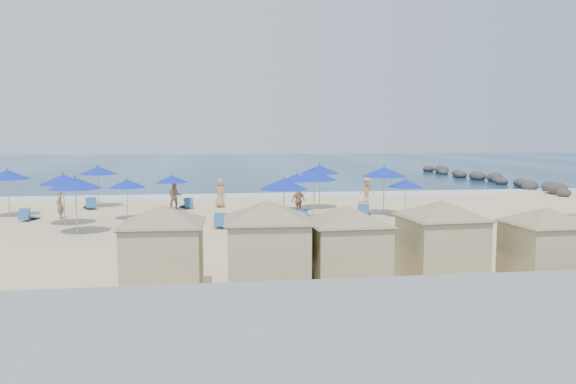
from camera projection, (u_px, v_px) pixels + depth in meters
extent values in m
plane|color=beige|center=(245.00, 235.00, 24.77)|extent=(160.00, 160.00, 0.00)
cube|color=navy|center=(220.00, 165.00, 78.94)|extent=(160.00, 80.00, 0.06)
cube|color=white|center=(231.00, 196.00, 40.03)|extent=(160.00, 2.50, 0.08)
cube|color=gray|center=(284.00, 319.00, 11.91)|extent=(160.00, 2.20, 1.10)
cube|color=gray|center=(309.00, 344.00, 8.90)|extent=(160.00, 4.00, 0.12)
ellipsoid|color=#2F2927|center=(564.00, 193.00, 39.81)|extent=(1.00, 1.00, 0.65)
ellipsoid|color=#2F2927|center=(557.00, 189.00, 41.34)|extent=(1.48, 1.48, 0.96)
ellipsoid|color=#2F2927|center=(551.00, 187.00, 42.89)|extent=(1.40, 1.40, 0.91)
ellipsoid|color=#2F2927|center=(530.00, 186.00, 44.25)|extent=(1.32, 1.32, 0.86)
ellipsoid|color=#2F2927|center=(525.00, 184.00, 45.79)|extent=(1.24, 1.24, 0.81)
ellipsoid|color=#2F2927|center=(520.00, 183.00, 47.34)|extent=(1.16, 1.16, 0.75)
ellipsoid|color=#2F2927|center=(502.00, 182.00, 48.70)|extent=(1.08, 1.08, 0.70)
ellipsoid|color=#2F2927|center=(498.00, 180.00, 50.25)|extent=(1.00, 1.00, 0.65)
ellipsoid|color=#2F2927|center=(495.00, 178.00, 51.78)|extent=(1.48, 1.48, 0.96)
ellipsoid|color=#2F2927|center=(478.00, 177.00, 53.14)|extent=(1.40, 1.40, 0.91)
ellipsoid|color=#2F2927|center=(476.00, 176.00, 54.69)|extent=(1.32, 1.32, 0.86)
ellipsoid|color=#2F2927|center=(461.00, 175.00, 56.05)|extent=(1.24, 1.24, 0.81)
ellipsoid|color=#2F2927|center=(459.00, 174.00, 57.60)|extent=(1.16, 1.16, 0.75)
ellipsoid|color=#2F2927|center=(457.00, 173.00, 59.14)|extent=(1.08, 1.08, 0.70)
ellipsoid|color=#2F2927|center=(443.00, 172.00, 60.51)|extent=(1.00, 1.00, 0.65)
ellipsoid|color=#2F2927|center=(442.00, 170.00, 62.04)|extent=(1.48, 1.48, 0.96)
ellipsoid|color=#2F2927|center=(441.00, 169.00, 63.58)|extent=(1.40, 1.40, 0.91)
ellipsoid|color=#2F2927|center=(428.00, 169.00, 64.95)|extent=(1.32, 1.32, 0.86)
cube|color=black|center=(373.00, 238.00, 21.68)|extent=(1.09, 1.09, 0.88)
cube|color=tan|center=(164.00, 261.00, 15.28)|extent=(2.12, 2.12, 2.04)
cube|color=#978262|center=(163.00, 224.00, 15.18)|extent=(2.23, 2.23, 0.08)
pyramid|color=#978262|center=(162.00, 205.00, 15.12)|extent=(4.47, 4.47, 0.51)
cube|color=tan|center=(268.00, 259.00, 15.31)|extent=(2.23, 2.23, 2.14)
cube|color=#978262|center=(267.00, 220.00, 15.19)|extent=(2.34, 2.34, 0.09)
pyramid|color=#978262|center=(267.00, 201.00, 15.14)|extent=(4.69, 4.69, 0.54)
cube|color=tan|center=(347.00, 259.00, 15.66)|extent=(2.08, 2.08, 2.00)
cube|color=#978262|center=(347.00, 223.00, 15.55)|extent=(2.18, 2.18, 0.08)
pyramid|color=#978262|center=(348.00, 205.00, 15.50)|extent=(4.38, 4.38, 0.50)
cube|color=tan|center=(441.00, 252.00, 16.41)|extent=(2.17, 2.17, 2.05)
cube|color=#978262|center=(442.00, 217.00, 16.30)|extent=(2.28, 2.28, 0.08)
pyramid|color=#978262|center=(442.00, 200.00, 16.25)|extent=(4.48, 4.48, 0.51)
cube|color=tan|center=(545.00, 257.00, 16.02)|extent=(2.00, 2.00, 1.92)
cube|color=#978262|center=(547.00, 224.00, 15.92)|extent=(2.10, 2.10, 0.08)
pyramid|color=#978262|center=(547.00, 207.00, 15.87)|extent=(4.21, 4.21, 0.48)
cylinder|color=#A5A8AD|center=(9.00, 198.00, 30.04)|extent=(0.06, 0.06, 2.10)
cone|color=#1028B6|center=(8.00, 175.00, 29.91)|extent=(2.32, 2.32, 0.50)
sphere|color=#1028B6|center=(7.00, 169.00, 29.88)|extent=(0.09, 0.09, 0.09)
cylinder|color=#A5A8AD|center=(64.00, 204.00, 27.33)|extent=(0.05, 0.05, 2.07)
cone|color=#1028B6|center=(63.00, 179.00, 27.20)|extent=(2.28, 2.28, 0.49)
sphere|color=#1028B6|center=(63.00, 173.00, 27.17)|extent=(0.09, 0.09, 0.09)
cylinder|color=#A5A8AD|center=(99.00, 190.00, 34.01)|extent=(0.05, 0.05, 2.07)
cone|color=#1028B6|center=(98.00, 170.00, 33.89)|extent=(2.28, 2.28, 0.49)
sphere|color=#1028B6|center=(98.00, 165.00, 33.85)|extent=(0.09, 0.09, 0.09)
cylinder|color=#A5A8AD|center=(76.00, 211.00, 24.84)|extent=(0.06, 0.06, 2.10)
cone|color=#1028B6|center=(75.00, 183.00, 24.71)|extent=(2.32, 2.32, 0.50)
sphere|color=#1028B6|center=(75.00, 176.00, 24.68)|extent=(0.09, 0.09, 0.09)
cylinder|color=#A5A8AD|center=(172.00, 196.00, 32.45)|extent=(0.04, 0.04, 1.70)
cone|color=#1028B6|center=(172.00, 179.00, 32.34)|extent=(1.87, 1.87, 0.40)
sphere|color=#1028B6|center=(172.00, 175.00, 32.32)|extent=(0.07, 0.07, 0.07)
cylinder|color=#A5A8AD|center=(128.00, 203.00, 29.00)|extent=(0.05, 0.05, 1.74)
cone|color=#1028B6|center=(127.00, 183.00, 28.89)|extent=(1.93, 1.93, 0.41)
sphere|color=#1028B6|center=(127.00, 179.00, 28.86)|extent=(0.07, 0.07, 0.07)
cylinder|color=#A5A8AD|center=(284.00, 210.00, 25.41)|extent=(0.05, 0.05, 2.03)
cone|color=#1028B6|center=(284.00, 184.00, 25.28)|extent=(2.24, 2.24, 0.48)
sphere|color=#1028B6|center=(284.00, 177.00, 25.25)|extent=(0.09, 0.09, 0.09)
cylinder|color=#A5A8AD|center=(297.00, 196.00, 32.30)|extent=(0.05, 0.05, 1.79)
cone|color=#1028B6|center=(297.00, 177.00, 32.19)|extent=(1.98, 1.98, 0.43)
sphere|color=#1028B6|center=(297.00, 173.00, 32.16)|extent=(0.08, 0.08, 0.08)
cylinder|color=#A5A8AD|center=(314.00, 200.00, 28.68)|extent=(0.06, 0.06, 2.17)
cone|color=#1028B6|center=(314.00, 175.00, 28.55)|extent=(2.39, 2.39, 0.51)
sphere|color=#1028B6|center=(314.00, 169.00, 28.51)|extent=(0.09, 0.09, 0.09)
cylinder|color=#A5A8AD|center=(320.00, 191.00, 33.26)|extent=(0.06, 0.06, 2.16)
cone|color=#1028B6|center=(320.00, 169.00, 33.12)|extent=(2.39, 2.39, 0.51)
sphere|color=#1028B6|center=(320.00, 164.00, 33.09)|extent=(0.09, 0.09, 0.09)
cylinder|color=#A5A8AD|center=(384.00, 195.00, 30.85)|extent=(0.06, 0.06, 2.18)
cone|color=#1028B6|center=(384.00, 172.00, 30.71)|extent=(2.40, 2.40, 0.52)
sphere|color=#1028B6|center=(384.00, 166.00, 30.68)|extent=(0.09, 0.09, 0.09)
cylinder|color=#A5A8AD|center=(405.00, 202.00, 29.82)|extent=(0.04, 0.04, 1.68)
cone|color=#1028B6|center=(406.00, 183.00, 29.71)|extent=(1.86, 1.86, 0.40)
sphere|color=#1028B6|center=(406.00, 179.00, 29.69)|extent=(0.07, 0.07, 0.07)
cube|color=#26548C|center=(30.00, 217.00, 29.00)|extent=(0.82, 1.29, 0.33)
cube|color=#26548C|center=(24.00, 214.00, 28.47)|extent=(0.62, 0.45, 0.58)
cube|color=#26548C|center=(90.00, 206.00, 33.36)|extent=(1.01, 1.42, 0.36)
cube|color=#26548C|center=(91.00, 203.00, 32.86)|extent=(0.69, 0.54, 0.63)
cube|color=#26548C|center=(186.00, 205.00, 33.76)|extent=(0.90, 1.26, 0.31)
cube|color=#26548C|center=(189.00, 203.00, 33.31)|extent=(0.61, 0.48, 0.55)
cube|color=#26548C|center=(223.00, 223.00, 26.87)|extent=(0.86, 1.42, 0.37)
cube|color=#26548C|center=(221.00, 220.00, 26.28)|extent=(0.68, 0.47, 0.65)
cube|color=#26548C|center=(301.00, 218.00, 28.91)|extent=(0.57, 1.12, 0.30)
cube|color=#26548C|center=(303.00, 215.00, 28.44)|extent=(0.53, 0.33, 0.53)
cube|color=#26548C|center=(364.00, 213.00, 30.45)|extent=(1.02, 1.41, 0.35)
cube|color=#26548C|center=(363.00, 210.00, 29.91)|extent=(0.69, 0.54, 0.62)
imported|color=tan|center=(60.00, 204.00, 29.36)|extent=(0.44, 0.61, 1.59)
imported|color=tan|center=(175.00, 196.00, 32.95)|extent=(0.85, 0.69, 1.62)
imported|color=tan|center=(298.00, 201.00, 30.66)|extent=(1.01, 0.86, 1.62)
imported|color=tan|center=(367.00, 190.00, 36.12)|extent=(1.24, 0.95, 1.69)
imported|color=tan|center=(220.00, 193.00, 33.94)|extent=(0.91, 1.03, 1.77)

